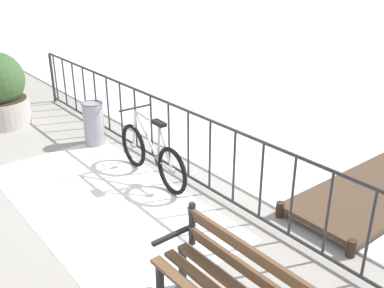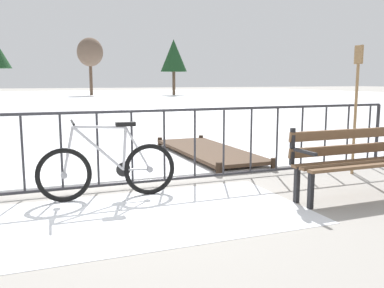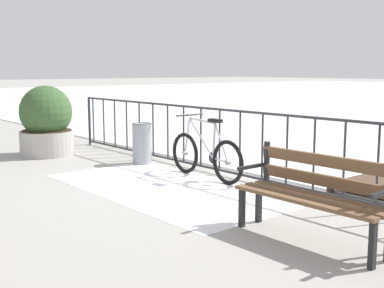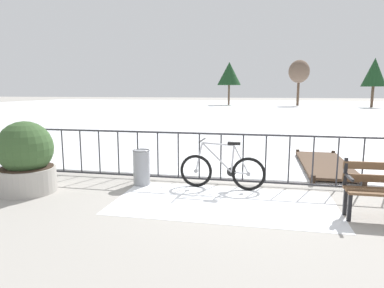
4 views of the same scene
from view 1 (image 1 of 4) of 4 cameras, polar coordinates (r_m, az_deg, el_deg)
ground_plane at (r=6.48m, az=-1.71°, el=-4.04°), size 160.00×160.00×0.00m
snow_patch at (r=5.95m, az=-11.25°, el=-7.13°), size 3.81×1.95×0.01m
railing_fence at (r=6.24m, az=-1.77°, el=0.53°), size 9.06×0.06×1.07m
bicycle_near_railing at (r=6.25m, az=-5.25°, el=-1.43°), size 1.71×0.52×0.97m
park_bench at (r=3.74m, az=5.85°, el=-18.01°), size 1.60×0.49×0.89m
trash_bin at (r=7.57m, az=-12.56°, el=2.64°), size 0.35×0.35×0.73m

